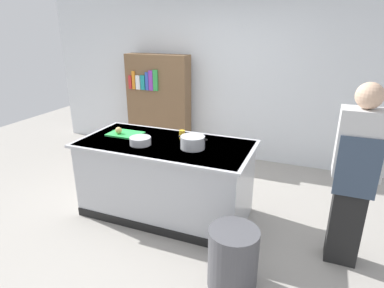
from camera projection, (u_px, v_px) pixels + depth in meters
ground_plane at (167, 212)px, 3.94m from camera, size 10.00×10.00×0.00m
back_wall at (221, 67)px, 5.25m from camera, size 6.40×0.12×3.00m
counter_island at (166, 177)px, 3.78m from camera, size 1.98×0.98×0.90m
cutting_board at (125, 134)px, 3.89m from camera, size 0.40×0.28×0.02m
onion at (119, 130)px, 3.86m from camera, size 0.08×0.08×0.08m
stock_pot at (193, 142)px, 3.44m from camera, size 0.33×0.26×0.14m
mixing_bowl at (140, 141)px, 3.56m from camera, size 0.24×0.24×0.09m
juice_cup at (182, 134)px, 3.75m from camera, size 0.07×0.07×0.10m
trash_bin at (233, 258)px, 2.75m from camera, size 0.43×0.43×0.55m
person_chef at (355, 174)px, 2.83m from camera, size 0.38×0.25×1.72m
bookshelf at (159, 105)px, 5.57m from camera, size 1.10×0.31×1.70m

